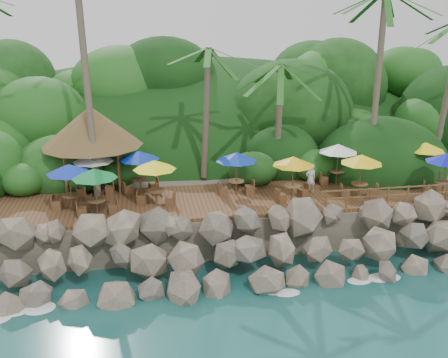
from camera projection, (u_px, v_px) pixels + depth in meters
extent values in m
plane|color=#19514F|center=(246.00, 295.00, 22.57)|extent=(140.00, 140.00, 0.00)
cube|color=gray|center=(202.00, 167.00, 37.25)|extent=(32.00, 25.20, 2.10)
ellipsoid|color=#143811|center=(191.00, 154.00, 44.61)|extent=(44.80, 28.00, 15.40)
cube|color=brown|center=(224.00, 200.00, 27.52)|extent=(26.00, 5.00, 0.20)
ellipsoid|color=white|center=(33.00, 309.00, 21.46)|extent=(1.20, 0.80, 0.06)
ellipsoid|color=white|center=(107.00, 303.00, 21.92)|extent=(1.20, 0.80, 0.06)
ellipsoid|color=white|center=(177.00, 297.00, 22.38)|extent=(1.20, 0.80, 0.06)
ellipsoid|color=white|center=(245.00, 291.00, 22.85)|extent=(1.20, 0.80, 0.06)
ellipsoid|color=white|center=(310.00, 285.00, 23.31)|extent=(1.20, 0.80, 0.06)
ellipsoid|color=white|center=(372.00, 280.00, 23.77)|extent=(1.20, 0.80, 0.06)
ellipsoid|color=white|center=(433.00, 275.00, 24.24)|extent=(1.20, 0.80, 0.06)
cylinder|color=brown|center=(85.00, 64.00, 26.44)|extent=(0.94, 3.52, 13.55)
cylinder|color=brown|center=(206.00, 116.00, 29.56)|extent=(0.76, 1.07, 7.54)
ellipsoid|color=#23601E|center=(205.00, 49.00, 28.39)|extent=(6.00, 6.00, 2.40)
cylinder|color=brown|center=(279.00, 123.00, 29.85)|extent=(0.51, 1.03, 6.66)
ellipsoid|color=#23601E|center=(281.00, 65.00, 28.81)|extent=(6.00, 6.00, 2.40)
cylinder|color=brown|center=(377.00, 88.00, 29.86)|extent=(0.88, 1.31, 10.50)
cylinder|color=brown|center=(447.00, 99.00, 30.82)|extent=(0.65, 1.28, 9.03)
cylinder|color=brown|center=(66.00, 175.00, 27.50)|extent=(0.16, 0.16, 2.40)
cylinder|color=brown|center=(119.00, 172.00, 27.93)|extent=(0.16, 0.16, 2.40)
cylinder|color=brown|center=(72.00, 160.00, 30.13)|extent=(0.16, 0.16, 2.40)
cylinder|color=brown|center=(120.00, 158.00, 30.56)|extent=(0.16, 0.16, 2.40)
cone|color=brown|center=(91.00, 126.00, 28.31)|extent=(5.57, 5.57, 2.20)
cylinder|color=brown|center=(156.00, 198.00, 26.49)|extent=(0.08, 0.08, 0.78)
cylinder|color=brown|center=(156.00, 190.00, 26.37)|extent=(0.88, 0.88, 0.05)
cylinder|color=brown|center=(155.00, 184.00, 26.25)|extent=(0.05, 0.05, 2.31)
cone|color=#FFF015|center=(155.00, 165.00, 25.94)|extent=(2.21, 2.21, 0.47)
cube|color=brown|center=(142.00, 200.00, 26.63)|extent=(0.55, 0.55, 0.48)
cube|color=brown|center=(170.00, 201.00, 26.44)|extent=(0.55, 0.55, 0.48)
cylinder|color=brown|center=(422.00, 176.00, 29.98)|extent=(0.08, 0.08, 0.78)
cylinder|color=brown|center=(423.00, 169.00, 29.85)|extent=(0.88, 0.88, 0.05)
cylinder|color=brown|center=(423.00, 163.00, 29.74)|extent=(0.05, 0.05, 2.31)
cone|color=yellow|center=(426.00, 146.00, 29.43)|extent=(2.21, 2.21, 0.47)
cube|color=brown|center=(408.00, 177.00, 30.19)|extent=(0.58, 0.58, 0.48)
cube|color=brown|center=(435.00, 179.00, 29.86)|extent=(0.58, 0.58, 0.48)
cylinder|color=brown|center=(141.00, 186.00, 28.19)|extent=(0.08, 0.08, 0.78)
cylinder|color=brown|center=(140.00, 179.00, 28.07)|extent=(0.88, 0.88, 0.05)
cylinder|color=brown|center=(140.00, 173.00, 27.95)|extent=(0.05, 0.05, 2.31)
cone|color=#0C279C|center=(139.00, 155.00, 27.64)|extent=(2.21, 2.21, 0.47)
cube|color=brown|center=(128.00, 191.00, 27.89)|extent=(0.57, 0.57, 0.48)
cube|color=brown|center=(153.00, 187.00, 28.58)|extent=(0.57, 0.57, 0.48)
cylinder|color=brown|center=(95.00, 189.00, 27.82)|extent=(0.08, 0.08, 0.78)
cylinder|color=brown|center=(95.00, 182.00, 27.70)|extent=(0.88, 0.88, 0.05)
cylinder|color=brown|center=(94.00, 175.00, 27.58)|extent=(0.05, 0.05, 2.31)
cone|color=silver|center=(93.00, 157.00, 27.27)|extent=(2.21, 2.21, 0.47)
cube|color=brown|center=(82.00, 192.00, 27.73)|extent=(0.46, 0.46, 0.48)
cube|color=brown|center=(110.00, 190.00, 28.00)|extent=(0.46, 0.46, 0.48)
cylinder|color=brown|center=(359.00, 191.00, 27.50)|extent=(0.08, 0.08, 0.78)
cylinder|color=brown|center=(360.00, 184.00, 27.37)|extent=(0.88, 0.88, 0.05)
cylinder|color=brown|center=(360.00, 177.00, 27.26)|extent=(0.05, 0.05, 2.31)
cone|color=yellow|center=(362.00, 159.00, 26.95)|extent=(2.21, 2.21, 0.47)
cube|color=brown|center=(345.00, 194.00, 27.53)|extent=(0.50, 0.50, 0.48)
cube|color=brown|center=(372.00, 193.00, 27.55)|extent=(0.50, 0.50, 0.48)
cylinder|color=brown|center=(336.00, 178.00, 29.60)|extent=(0.08, 0.08, 0.78)
cylinder|color=brown|center=(337.00, 171.00, 29.48)|extent=(0.88, 0.88, 0.05)
cylinder|color=brown|center=(337.00, 165.00, 29.36)|extent=(0.05, 0.05, 2.31)
cone|color=white|center=(338.00, 148.00, 29.05)|extent=(2.21, 2.21, 0.47)
cube|color=brown|center=(324.00, 181.00, 29.59)|extent=(0.47, 0.47, 0.48)
cube|color=brown|center=(349.00, 180.00, 29.71)|extent=(0.47, 0.47, 0.48)
cylinder|color=brown|center=(292.00, 193.00, 27.15)|extent=(0.08, 0.08, 0.78)
cylinder|color=brown|center=(292.00, 186.00, 27.02)|extent=(0.88, 0.88, 0.05)
cylinder|color=brown|center=(293.00, 179.00, 26.91)|extent=(0.05, 0.05, 2.31)
cone|color=yellow|center=(293.00, 161.00, 26.60)|extent=(2.21, 2.21, 0.47)
cube|color=brown|center=(281.00, 198.00, 26.83)|extent=(0.57, 0.57, 0.48)
cube|color=brown|center=(303.00, 193.00, 27.55)|extent=(0.57, 0.57, 0.48)
cylinder|color=brown|center=(236.00, 188.00, 27.93)|extent=(0.08, 0.08, 0.78)
cylinder|color=brown|center=(236.00, 181.00, 27.80)|extent=(0.88, 0.88, 0.05)
cylinder|color=brown|center=(236.00, 175.00, 27.69)|extent=(0.05, 0.05, 2.31)
cone|color=#0D30AB|center=(236.00, 157.00, 27.38)|extent=(2.21, 2.21, 0.47)
cube|color=brown|center=(223.00, 192.00, 27.82)|extent=(0.47, 0.47, 0.48)
cube|color=brown|center=(249.00, 190.00, 28.12)|extent=(0.47, 0.47, 0.48)
cylinder|color=brown|center=(442.00, 189.00, 27.74)|extent=(0.08, 0.08, 0.78)
cylinder|color=brown|center=(443.00, 182.00, 27.61)|extent=(0.88, 0.88, 0.05)
cylinder|color=brown|center=(444.00, 176.00, 27.50)|extent=(0.05, 0.05, 2.31)
cone|color=#0D13B4|center=(447.00, 158.00, 27.19)|extent=(2.21, 2.21, 0.47)
cube|color=brown|center=(428.00, 191.00, 27.95)|extent=(0.58, 0.58, 0.48)
cylinder|color=brown|center=(72.00, 203.00, 25.82)|extent=(0.08, 0.08, 0.78)
cylinder|color=brown|center=(71.00, 195.00, 25.70)|extent=(0.88, 0.88, 0.05)
cylinder|color=brown|center=(71.00, 188.00, 25.59)|extent=(0.05, 0.05, 2.31)
cone|color=#0D26B2|center=(69.00, 169.00, 25.28)|extent=(2.21, 2.21, 0.47)
cube|color=brown|center=(58.00, 205.00, 25.88)|extent=(0.51, 0.51, 0.48)
cube|color=brown|center=(87.00, 205.00, 25.86)|extent=(0.51, 0.51, 0.48)
cylinder|color=brown|center=(97.00, 208.00, 25.14)|extent=(0.08, 0.08, 0.78)
cylinder|color=brown|center=(97.00, 200.00, 25.01)|extent=(0.88, 0.88, 0.05)
cylinder|color=brown|center=(96.00, 193.00, 24.90)|extent=(0.05, 0.05, 2.31)
cone|color=#0D7530|center=(94.00, 173.00, 24.59)|extent=(2.21, 2.21, 0.47)
cube|color=brown|center=(82.00, 212.00, 24.97)|extent=(0.50, 0.50, 0.48)
cube|color=brown|center=(113.00, 209.00, 25.40)|extent=(0.50, 0.50, 0.48)
cylinder|color=brown|center=(326.00, 200.00, 25.87)|extent=(0.10, 0.10, 1.00)
cylinder|color=brown|center=(347.00, 199.00, 26.03)|extent=(0.10, 0.10, 1.00)
cylinder|color=brown|center=(367.00, 197.00, 26.20)|extent=(0.10, 0.10, 1.00)
cylinder|color=brown|center=(388.00, 196.00, 26.37)|extent=(0.10, 0.10, 1.00)
cylinder|color=brown|center=(408.00, 195.00, 26.54)|extent=(0.10, 0.10, 1.00)
cylinder|color=brown|center=(427.00, 194.00, 26.71)|extent=(0.10, 0.10, 1.00)
cylinder|color=brown|center=(447.00, 193.00, 26.88)|extent=(0.10, 0.10, 1.00)
cube|color=brown|center=(389.00, 188.00, 26.23)|extent=(7.20, 0.06, 0.06)
cube|color=brown|center=(388.00, 195.00, 26.36)|extent=(7.20, 0.06, 0.06)
imported|color=silver|center=(311.00, 179.00, 28.10)|extent=(0.65, 0.48, 1.63)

